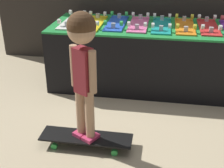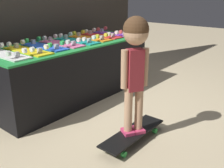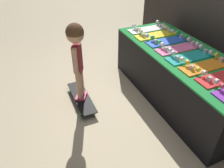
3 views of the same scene
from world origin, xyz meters
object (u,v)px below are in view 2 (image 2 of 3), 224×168
skateboard_teal_on_rack (77,40)px  skateboard_on_floor (133,134)px  skateboard_white_on_rack (5,54)px  skateboard_yellow_on_rack (28,50)px  skateboard_orange_on_rack (90,37)px  skateboard_pink_on_rack (62,43)px  child (135,55)px  skateboard_red_on_rack (101,35)px  skateboard_purple_on_rack (113,33)px  skateboard_blue_on_rack (44,46)px

skateboard_teal_on_rack → skateboard_on_floor: bearing=-113.2°
skateboard_white_on_rack → skateboard_yellow_on_rack: (0.25, -0.02, 0.00)m
skateboard_orange_on_rack → skateboard_pink_on_rack: bearing=179.9°
skateboard_teal_on_rack → child: bearing=-113.2°
skateboard_teal_on_rack → skateboard_pink_on_rack: bearing=177.1°
skateboard_red_on_rack → skateboard_purple_on_rack: (0.25, -0.01, 0.00)m
skateboard_pink_on_rack → skateboard_red_on_rack: 0.74m
skateboard_white_on_rack → skateboard_yellow_on_rack: bearing=-3.6°
skateboard_white_on_rack → skateboard_orange_on_rack: 1.24m
skateboard_yellow_on_rack → skateboard_red_on_rack: same height
skateboard_blue_on_rack → skateboard_on_floor: skateboard_blue_on_rack is taller
skateboard_blue_on_rack → skateboard_white_on_rack: bearing=-177.4°
skateboard_purple_on_rack → skateboard_pink_on_rack: bearing=-179.8°
skateboard_white_on_rack → skateboard_pink_on_rack: same height
skateboard_white_on_rack → skateboard_on_floor: size_ratio=0.85×
skateboard_blue_on_rack → skateboard_on_floor: size_ratio=0.85×
skateboard_blue_on_rack → skateboard_on_floor: bearing=-92.3°
skateboard_blue_on_rack → child: (-0.05, -1.29, 0.10)m
skateboard_pink_on_rack → skateboard_teal_on_rack: 0.25m
skateboard_blue_on_rack → skateboard_red_on_rack: 0.99m
skateboard_red_on_rack → skateboard_teal_on_rack: bearing=-176.9°
skateboard_white_on_rack → skateboard_purple_on_rack: size_ratio=1.00×
skateboard_teal_on_rack → child: 1.39m
skateboard_teal_on_rack → skateboard_red_on_rack: same height
skateboard_yellow_on_rack → skateboard_pink_on_rack: bearing=3.5°
skateboard_yellow_on_rack → skateboard_red_on_rack: 1.24m
skateboard_pink_on_rack → child: 1.32m
child → skateboard_pink_on_rack: bearing=106.7°
skateboard_red_on_rack → skateboard_on_floor: skateboard_red_on_rack is taller
skateboard_teal_on_rack → skateboard_yellow_on_rack: bearing=-178.6°
skateboard_teal_on_rack → skateboard_red_on_rack: bearing=3.1°
skateboard_pink_on_rack → skateboard_blue_on_rack: bearing=178.2°
skateboard_blue_on_rack → skateboard_purple_on_rack: (1.24, -0.00, 0.00)m
skateboard_purple_on_rack → skateboard_on_floor: bearing=-135.0°
skateboard_on_floor → skateboard_purple_on_rack: bearing=45.0°
skateboard_pink_on_rack → skateboard_orange_on_rack: bearing=-0.1°
skateboard_pink_on_rack → child: (-0.30, -1.28, 0.10)m
skateboard_yellow_on_rack → skateboard_pink_on_rack: same height
skateboard_red_on_rack → skateboard_orange_on_rack: bearing=-176.4°
skateboard_yellow_on_rack → skateboard_blue_on_rack: (0.25, 0.04, 0.00)m
skateboard_yellow_on_rack → skateboard_purple_on_rack: (1.48, 0.03, 0.00)m
skateboard_white_on_rack → skateboard_pink_on_rack: 0.74m
skateboard_yellow_on_rack → skateboard_on_floor: (0.20, -1.25, -0.64)m
skateboard_blue_on_rack → skateboard_purple_on_rack: 1.24m
skateboard_white_on_rack → skateboard_purple_on_rack: (1.73, 0.02, 0.00)m
skateboard_red_on_rack → skateboard_on_floor: 1.78m
skateboard_orange_on_rack → skateboard_red_on_rack: bearing=3.6°
skateboard_pink_on_rack → skateboard_teal_on_rack: same height
skateboard_on_floor → skateboard_pink_on_rack: bearing=76.9°
skateboard_teal_on_rack → skateboard_purple_on_rack: same height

